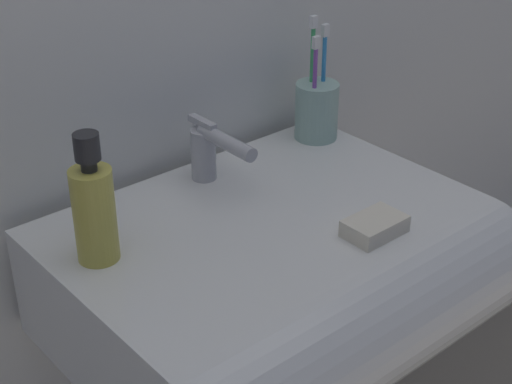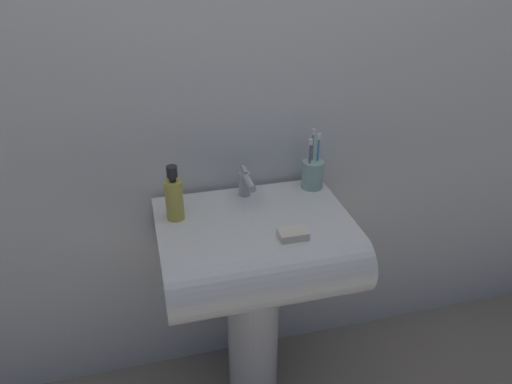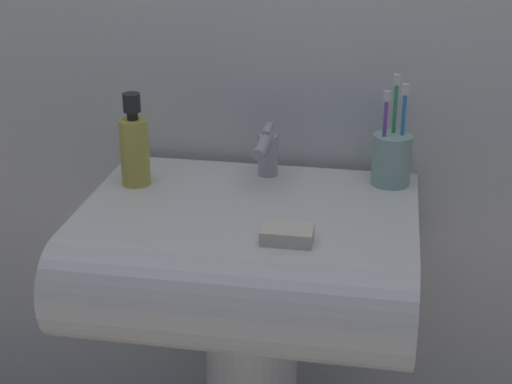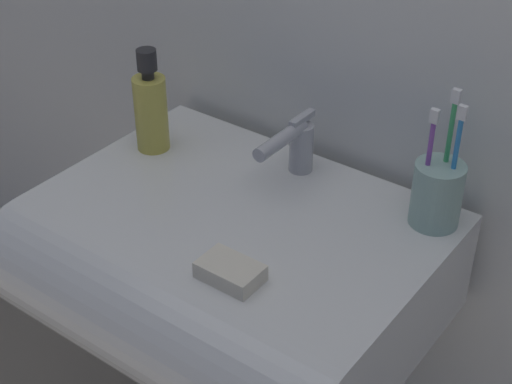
{
  "view_description": "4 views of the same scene",
  "coord_description": "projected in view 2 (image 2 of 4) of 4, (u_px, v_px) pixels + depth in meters",
  "views": [
    {
      "loc": [
        -0.62,
        -0.72,
        1.32
      ],
      "look_at": [
        -0.0,
        0.01,
        0.8
      ],
      "focal_mm": 55.0,
      "sensor_mm": 36.0,
      "label": 1
    },
    {
      "loc": [
        -0.31,
        -1.26,
        1.57
      ],
      "look_at": [
        0.01,
        -0.02,
        0.86
      ],
      "focal_mm": 35.0,
      "sensor_mm": 36.0,
      "label": 2
    },
    {
      "loc": [
        0.23,
        -1.25,
        1.33
      ],
      "look_at": [
        0.01,
        0.02,
        0.78
      ],
      "focal_mm": 55.0,
      "sensor_mm": 36.0,
      "label": 3
    },
    {
      "loc": [
        0.58,
        -0.76,
        1.43
      ],
      "look_at": [
        0.03,
        -0.01,
        0.81
      ],
      "focal_mm": 55.0,
      "sensor_mm": 36.0,
      "label": 4
    }
  ],
  "objects": [
    {
      "name": "bar_soap",
      "position": [
        293.0,
        234.0,
        1.42
      ],
      "size": [
        0.08,
        0.05,
        0.02
      ],
      "primitive_type": "cube",
      "color": "silver",
      "rests_on": "sink_basin"
    },
    {
      "name": "soap_bottle",
      "position": [
        174.0,
        197.0,
        1.49
      ],
      "size": [
        0.05,
        0.05,
        0.18
      ],
      "color": "gold",
      "rests_on": "sink_basin"
    },
    {
      "name": "faucet",
      "position": [
        246.0,
        183.0,
        1.61
      ],
      "size": [
        0.04,
        0.14,
        0.1
      ],
      "color": "#B7B7BC",
      "rests_on": "sink_basin"
    },
    {
      "name": "toothbrush_cup",
      "position": [
        313.0,
        173.0,
        1.67
      ],
      "size": [
        0.07,
        0.07,
        0.21
      ],
      "color": "#99BFB2",
      "rests_on": "sink_basin"
    },
    {
      "name": "wall_back",
      "position": [
        233.0,
        55.0,
        1.52
      ],
      "size": [
        5.0,
        0.05,
        2.4
      ],
      "primitive_type": "cube",
      "color": "silver",
      "rests_on": "ground"
    },
    {
      "name": "sink_pedestal",
      "position": [
        253.0,
        329.0,
        1.76
      ],
      "size": [
        0.18,
        0.18,
        0.59
      ],
      "primitive_type": "cylinder",
      "color": "white",
      "rests_on": "ground"
    },
    {
      "name": "sink_basin",
      "position": [
        257.0,
        250.0,
        1.52
      ],
      "size": [
        0.59,
        0.47,
        0.17
      ],
      "color": "white",
      "rests_on": "sink_pedestal"
    }
  ]
}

